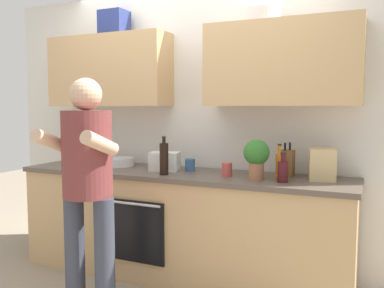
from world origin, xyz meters
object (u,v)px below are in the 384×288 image
(bottle_soy, at_px, (164,158))
(cup_ceramic, at_px, (227,169))
(bottle_juice, at_px, (279,165))
(grocery_bag_bread, at_px, (322,164))
(knife_block, at_px, (287,163))
(bottle_wine, at_px, (283,171))
(bottle_water, at_px, (79,149))
(potted_herb, at_px, (256,156))
(grocery_bag_produce, at_px, (165,161))
(person_standing, at_px, (87,176))
(cup_tea, at_px, (190,165))
(bottle_vinegar, at_px, (82,153))
(mixing_bowl, at_px, (120,162))

(bottle_soy, bearing_deg, cup_ceramic, 17.22)
(bottle_juice, xyz_separation_m, grocery_bag_bread, (0.30, 0.09, 0.01))
(cup_ceramic, xyz_separation_m, knife_block, (0.43, 0.18, 0.05))
(bottle_wine, xyz_separation_m, bottle_water, (-2.05, 0.25, 0.05))
(knife_block, bearing_deg, bottle_water, -179.59)
(potted_herb, distance_m, grocery_bag_produce, 0.85)
(grocery_bag_bread, bearing_deg, person_standing, -148.11)
(cup_tea, relative_size, potted_herb, 0.34)
(bottle_juice, height_order, bottle_water, bottle_water)
(knife_block, relative_size, grocery_bag_produce, 1.09)
(potted_herb, relative_size, grocery_bag_bread, 1.28)
(cup_tea, height_order, knife_block, knife_block)
(bottle_vinegar, distance_m, grocery_bag_produce, 0.84)
(bottle_water, bearing_deg, potted_herb, -7.37)
(bottle_wine, distance_m, bottle_soy, 0.94)
(knife_block, height_order, potted_herb, potted_herb)
(grocery_bag_bread, bearing_deg, cup_tea, -179.35)
(cup_tea, bearing_deg, grocery_bag_produce, -162.72)
(bottle_juice, relative_size, cup_ceramic, 2.53)
(cup_ceramic, xyz_separation_m, grocery_bag_bread, (0.70, 0.13, 0.07))
(knife_block, xyz_separation_m, potted_herb, (-0.18, -0.25, 0.08))
(cup_ceramic, distance_m, potted_herb, 0.30)
(bottle_water, height_order, potted_herb, bottle_water)
(knife_block, bearing_deg, bottle_vinegar, -174.08)
(bottle_wine, height_order, cup_ceramic, bottle_wine)
(potted_herb, bearing_deg, mixing_bowl, 171.80)
(bottle_vinegar, bearing_deg, bottle_soy, -8.35)
(bottle_water, bearing_deg, bottle_soy, -15.72)
(person_standing, relative_size, bottle_vinegar, 5.30)
(cup_tea, height_order, mixing_bowl, cup_tea)
(bottle_vinegar, xyz_separation_m, grocery_bag_bread, (2.11, 0.14, -0.00))
(bottle_soy, height_order, cup_ceramic, bottle_soy)
(bottle_water, bearing_deg, grocery_bag_produce, -6.57)
(person_standing, xyz_separation_m, cup_tea, (0.37, 0.89, -0.01))
(bottle_wine, relative_size, bottle_vinegar, 0.70)
(grocery_bag_bread, bearing_deg, cup_ceramic, -169.90)
(bottle_soy, height_order, cup_tea, bottle_soy)
(bottle_vinegar, relative_size, potted_herb, 1.02)
(bottle_juice, distance_m, potted_herb, 0.20)
(person_standing, bearing_deg, mixing_bowl, 110.61)
(bottle_vinegar, xyz_separation_m, mixing_bowl, (0.33, 0.13, -0.08))
(bottle_wine, bearing_deg, person_standing, -150.28)
(potted_herb, distance_m, grocery_bag_bread, 0.49)
(grocery_bag_produce, bearing_deg, potted_herb, -8.34)
(bottle_wine, distance_m, bottle_water, 2.07)
(cup_ceramic, bearing_deg, bottle_vinegar, -179.53)
(bottle_wine, xyz_separation_m, bottle_soy, (-0.94, -0.06, 0.05))
(bottle_juice, bearing_deg, potted_herb, -143.46)
(bottle_water, distance_m, grocery_bag_bread, 2.30)
(bottle_wine, distance_m, grocery_bag_produce, 1.04)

